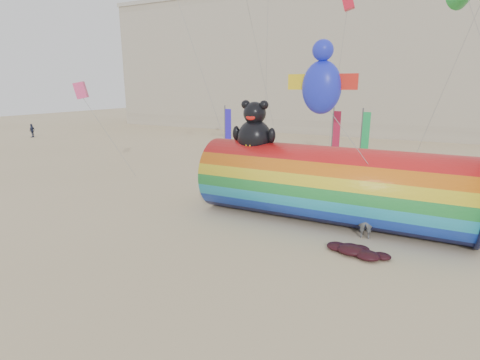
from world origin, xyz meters
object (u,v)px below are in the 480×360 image
at_px(windsock_assembly, 329,183).
at_px(kite_handler, 366,219).
at_px(fabric_bundle, 356,251).
at_px(hotel_building, 297,63).

bearing_deg(windsock_assembly, kite_handler, -33.98).
xyz_separation_m(windsock_assembly, fabric_bundle, (2.08, -3.42, -1.87)).
relative_size(hotel_building, fabric_bundle, 23.06).
height_order(windsock_assembly, kite_handler, windsock_assembly).
xyz_separation_m(hotel_building, windsock_assembly, (16.15, -41.65, -8.27)).
xyz_separation_m(hotel_building, fabric_bundle, (18.23, -45.08, -10.14)).
distance_m(hotel_building, fabric_bundle, 49.67).
height_order(kite_handler, fabric_bundle, kite_handler).
bearing_deg(kite_handler, fabric_bundle, 81.70).
height_order(hotel_building, fabric_bundle, hotel_building).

